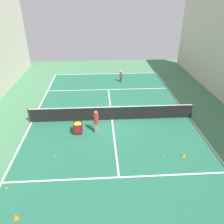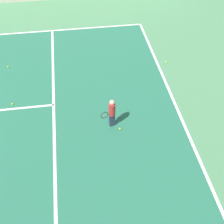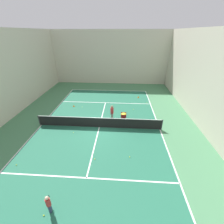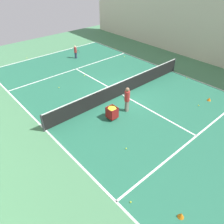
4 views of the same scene
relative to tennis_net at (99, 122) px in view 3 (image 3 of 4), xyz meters
name	(u,v)px [view 3 (image 3 of 4)]	position (x,y,z in m)	size (l,w,h in m)	color
ground_plane	(99,127)	(0.00, 0.00, -0.56)	(32.45, 32.45, 0.00)	#477F56
court_playing_area	(99,127)	(0.00, 0.00, -0.56)	(11.64, 20.90, 0.00)	#23664C
line_baseline_far	(109,90)	(0.00, 10.45, -0.56)	(11.64, 0.10, 0.00)	white
line_sideline_left	(41,125)	(-5.82, 0.00, -0.56)	(0.10, 20.90, 0.00)	white
line_sideline_right	(160,130)	(5.82, 0.00, -0.56)	(0.10, 20.90, 0.00)	white
line_service_near	(86,178)	(0.00, -5.75, -0.56)	(11.64, 0.10, 0.00)	white
line_service_far	(105,103)	(0.00, 5.75, -0.56)	(11.64, 0.10, 0.00)	white
line_centre_service	(99,127)	(0.00, 0.00, -0.56)	(0.10, 11.50, 0.00)	white
hall_enclosure_right	(217,87)	(9.67, 0.00, 3.74)	(0.15, 28.75, 8.60)	beige
hall_enclosure_far	(110,58)	(0.00, 14.30, 3.74)	(19.19, 0.15, 8.60)	beige
tennis_net	(99,122)	(0.00, 0.00, 0.00)	(11.94, 0.10, 1.09)	#2D2D33
player_near_baseline	(48,203)	(-1.41, -7.83, 0.13)	(0.31, 0.57, 1.20)	#2D3351
coach_at_net	(112,112)	(1.14, 1.57, 0.37)	(0.41, 0.68, 1.62)	gray
ball_cart	(124,115)	(2.34, 1.58, -0.01)	(0.55, 0.57, 0.78)	maroon
training_cone_0	(74,106)	(-3.82, 4.37, -0.45)	(0.25, 0.25, 0.21)	orange
training_cone_1	(138,97)	(4.45, 7.77, -0.44)	(0.24, 0.24, 0.24)	orange
tennis_ball_0	(133,110)	(3.51, 3.95, -0.52)	(0.07, 0.07, 0.07)	yellow
tennis_ball_1	(82,107)	(-2.72, 4.26, -0.52)	(0.07, 0.07, 0.07)	yellow
tennis_ball_2	(73,133)	(-2.25, -1.09, -0.52)	(0.07, 0.07, 0.07)	yellow
tennis_ball_3	(131,92)	(3.46, 9.97, -0.52)	(0.07, 0.07, 0.07)	yellow
tennis_ball_4	(51,117)	(-5.53, 1.56, -0.52)	(0.07, 0.07, 0.07)	yellow
tennis_ball_6	(44,216)	(-1.66, -8.09, -0.52)	(0.07, 0.07, 0.07)	yellow
tennis_ball_7	(130,157)	(2.81, -3.77, -0.52)	(0.07, 0.07, 0.07)	yellow
tennis_ball_8	(147,102)	(5.41, 6.15, -0.52)	(0.07, 0.07, 0.07)	yellow
tennis_ball_9	(95,159)	(0.26, -4.16, -0.52)	(0.07, 0.07, 0.07)	yellow
tennis_ball_10	(16,165)	(-5.10, -5.06, -0.52)	(0.07, 0.07, 0.07)	yellow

